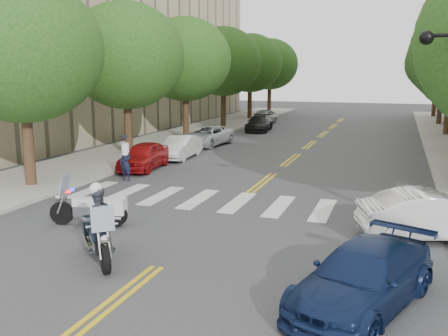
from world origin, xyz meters
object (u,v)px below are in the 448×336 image
at_px(motorcycle_parked, 95,208).
at_px(officer_standing, 126,163).
at_px(motorcycle_police, 97,226).
at_px(sedan_blue, 363,277).
at_px(convertible, 434,215).

xyz_separation_m(motorcycle_parked, officer_standing, (-2.46, 6.11, 0.25)).
relative_size(motorcycle_police, motorcycle_parked, 0.83).
xyz_separation_m(officer_standing, sedan_blue, (10.69, -9.00, -0.17)).
distance_m(officer_standing, sedan_blue, 13.97).
distance_m(convertible, sedan_blue, 5.26).
relative_size(motorcycle_parked, officer_standing, 1.53).
height_order(motorcycle_police, officer_standing, motorcycle_police).
xyz_separation_m(officer_standing, convertible, (12.30, -3.99, -0.10)).
relative_size(motorcycle_parked, convertible, 0.58).
bearing_deg(officer_standing, sedan_blue, -28.42).
relative_size(motorcycle_parked, sedan_blue, 0.56).
bearing_deg(officer_standing, motorcycle_police, -52.32).
bearing_deg(motorcycle_police, sedan_blue, 133.43).
relative_size(motorcycle_police, officer_standing, 1.26).
bearing_deg(convertible, motorcycle_parked, 82.88).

